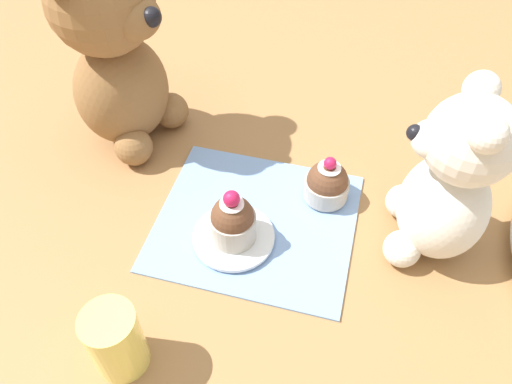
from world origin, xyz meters
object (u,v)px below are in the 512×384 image
teddy_bear_cream (449,183)px  teddy_bear_tan (115,51)px  cupcake_near_cream_bear (327,183)px  saucer_plate (234,237)px  cupcake_near_tan_bear (233,221)px  juice_glass (116,341)px

teddy_bear_cream → teddy_bear_tan: bearing=-104.6°
cupcake_near_cream_bear → saucer_plate: bearing=-44.7°
teddy_bear_cream → teddy_bear_tan: 0.42m
cupcake_near_cream_bear → cupcake_near_tan_bear: bearing=-44.7°
teddy_bear_tan → cupcake_near_tan_bear: size_ratio=3.61×
juice_glass → cupcake_near_tan_bear: bearing=158.8°
saucer_plate → cupcake_near_tan_bear: bearing=0.0°
teddy_bear_tan → cupcake_near_tan_bear: bearing=-113.5°
teddy_bear_tan → juice_glass: size_ratio=3.27×
juice_glass → cupcake_near_cream_bear: bearing=148.8°
teddy_bear_tan → saucer_plate: size_ratio=2.83×
teddy_bear_tan → saucer_plate: 0.27m
cupcake_near_tan_bear → juice_glass: cupcake_near_tan_bear is taller
teddy_bear_tan → cupcake_near_cream_bear: teddy_bear_tan is taller
teddy_bear_tan → juice_glass: teddy_bear_tan is taller
saucer_plate → juice_glass: bearing=-21.2°
teddy_bear_tan → cupcake_near_tan_bear: 0.26m
cupcake_near_cream_bear → cupcake_near_tan_bear: size_ratio=0.86×
teddy_bear_tan → cupcake_near_cream_bear: 0.31m
teddy_bear_cream → cupcake_near_tan_bear: bearing=-77.3°
cupcake_near_cream_bear → teddy_bear_cream: bearing=75.2°
teddy_bear_tan → cupcake_near_cream_bear: size_ratio=4.20×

